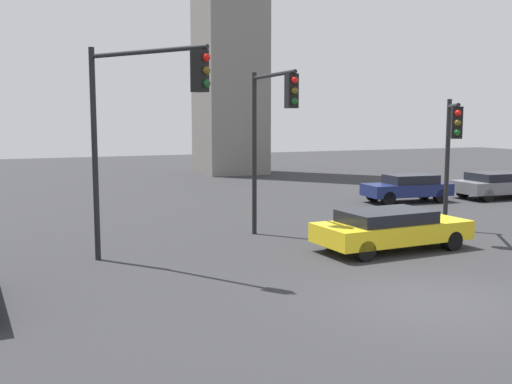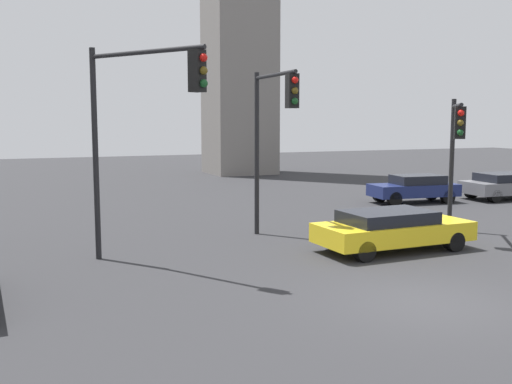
{
  "view_description": "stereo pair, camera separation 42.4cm",
  "coord_description": "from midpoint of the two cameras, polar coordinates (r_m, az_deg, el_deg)",
  "views": [
    {
      "loc": [
        -8.61,
        -10.09,
        3.97
      ],
      "look_at": [
        -1.76,
        5.45,
        1.88
      ],
      "focal_mm": 41.85,
      "sensor_mm": 36.0,
      "label": 1
    },
    {
      "loc": [
        -8.22,
        -10.25,
        3.97
      ],
      "look_at": [
        -1.76,
        5.45,
        1.88
      ],
      "focal_mm": 41.85,
      "sensor_mm": 36.0,
      "label": 2
    }
  ],
  "objects": [
    {
      "name": "car_3",
      "position": [
        29.27,
        15.33,
        0.39
      ],
      "size": [
        4.28,
        2.09,
        1.32
      ],
      "rotation": [
        0.0,
        0.0,
        3.04
      ],
      "color": "navy",
      "rests_on": "ground_plane"
    },
    {
      "name": "traffic_light_1",
      "position": [
        20.87,
        19.12,
        4.75
      ],
      "size": [
        1.7,
        2.27,
        4.65
      ],
      "rotation": [
        0.0,
        0.0,
        -2.2
      ],
      "color": "black",
      "rests_on": "ground_plane"
    },
    {
      "name": "traffic_light_2",
      "position": [
        19.02,
        2.25,
        6.94
      ],
      "size": [
        0.33,
        3.27,
        5.51
      ],
      "rotation": [
        0.0,
        0.0,
        -1.6
      ],
      "color": "black",
      "rests_on": "ground_plane"
    },
    {
      "name": "car_0",
      "position": [
        32.15,
        23.27,
        0.62
      ],
      "size": [
        4.65,
        2.34,
        1.3
      ],
      "rotation": [
        0.0,
        0.0,
        -0.06
      ],
      "color": "slate",
      "rests_on": "ground_plane"
    },
    {
      "name": "traffic_light_3",
      "position": [
        15.83,
        -10.33,
        7.84
      ],
      "size": [
        2.31,
        3.54,
        5.89
      ],
      "rotation": [
        0.0,
        0.0,
        -1.01
      ],
      "color": "black",
      "rests_on": "ground_plane"
    },
    {
      "name": "ground_plane",
      "position": [
        13.78,
        16.74,
        -10.01
      ],
      "size": [
        107.1,
        107.1,
        0.0
      ],
      "primitive_type": "plane",
      "color": "#2D2D30"
    },
    {
      "name": "car_1",
      "position": [
        18.49,
        13.52,
        -3.44
      ],
      "size": [
        4.8,
        2.11,
        1.23
      ],
      "rotation": [
        0.0,
        0.0,
        0.03
      ],
      "color": "yellow",
      "rests_on": "ground_plane"
    }
  ]
}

